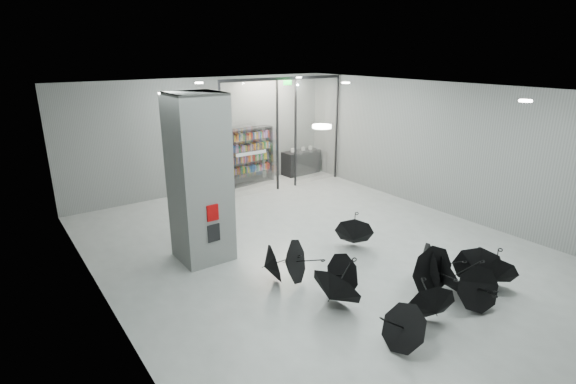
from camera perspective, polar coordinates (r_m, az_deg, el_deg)
room at (r=9.90m, az=6.52°, el=6.08°), size 14.00×14.02×4.01m
column at (r=10.42m, az=-11.52°, el=1.65°), size 1.20×1.20×4.00m
fire_cabinet at (r=10.09m, az=-9.83°, el=-2.70°), size 0.28×0.04×0.38m
info_panel at (r=10.27m, az=-9.68°, el=-5.31°), size 0.30×0.03×0.42m
exit_sign at (r=15.37m, az=-0.06°, el=14.11°), size 0.30×0.06×0.15m
glass_partition at (r=15.72m, az=-0.51°, el=8.18°), size 5.06×0.08×4.00m
bookshelf at (r=16.58m, az=-5.14°, el=4.69°), size 1.97×0.63×2.13m
shop_counter at (r=18.02m, az=1.72°, el=3.92°), size 1.63×0.72×0.96m
umbrella_cluster at (r=9.51m, az=14.42°, el=-11.31°), size 4.80×4.59×1.30m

